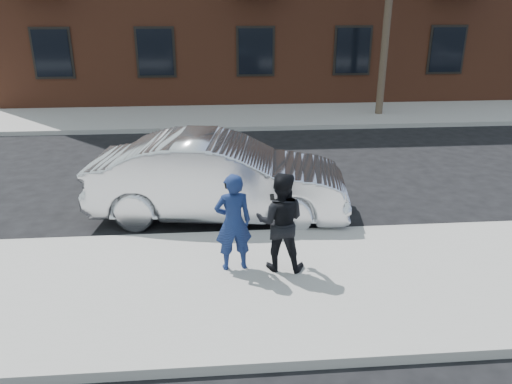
{
  "coord_description": "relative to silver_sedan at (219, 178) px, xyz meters",
  "views": [
    {
      "loc": [
        -1.52,
        -6.74,
        4.24
      ],
      "look_at": [
        -0.92,
        0.4,
        1.39
      ],
      "focal_mm": 35.0,
      "sensor_mm": 36.0,
      "label": 1
    }
  ],
  "objects": [
    {
      "name": "man_hoodie",
      "position": [
        0.19,
        -2.36,
        0.11
      ],
      "size": [
        0.63,
        0.51,
        1.6
      ],
      "rotation": [
        0.0,
        0.0,
        3.29
      ],
      "color": "navy",
      "rests_on": "near_sidewalk"
    },
    {
      "name": "ground",
      "position": [
        1.48,
        -2.63,
        -0.84
      ],
      "size": [
        100.0,
        100.0,
        0.0
      ],
      "primitive_type": "plane",
      "color": "black",
      "rests_on": "ground"
    },
    {
      "name": "far_sidewalk",
      "position": [
        1.48,
        8.62,
        -0.76
      ],
      "size": [
        50.0,
        3.5,
        0.15
      ],
      "primitive_type": "cube",
      "color": "#999791",
      "rests_on": "ground"
    },
    {
      "name": "silver_sedan",
      "position": [
        0.0,
        0.0,
        0.0
      ],
      "size": [
        5.28,
        2.44,
        1.68
      ],
      "primitive_type": "imported",
      "rotation": [
        0.0,
        0.0,
        1.44
      ],
      "color": "silver",
      "rests_on": "ground"
    },
    {
      "name": "man_peacoat",
      "position": [
        0.92,
        -2.41,
        0.12
      ],
      "size": [
        0.89,
        0.75,
        1.61
      ],
      "rotation": [
        0.0,
        0.0,
        2.94
      ],
      "color": "black",
      "rests_on": "near_sidewalk"
    },
    {
      "name": "near_curb",
      "position": [
        1.48,
        -1.08,
        -0.76
      ],
      "size": [
        50.0,
        0.1,
        0.15
      ],
      "primitive_type": "cube",
      "color": "#999691",
      "rests_on": "ground"
    },
    {
      "name": "near_sidewalk",
      "position": [
        1.48,
        -2.88,
        -0.76
      ],
      "size": [
        50.0,
        3.5,
        0.15
      ],
      "primitive_type": "cube",
      "color": "#999791",
      "rests_on": "ground"
    },
    {
      "name": "far_curb",
      "position": [
        1.48,
        6.82,
        -0.76
      ],
      "size": [
        50.0,
        0.1,
        0.15
      ],
      "primitive_type": "cube",
      "color": "#999691",
      "rests_on": "ground"
    }
  ]
}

